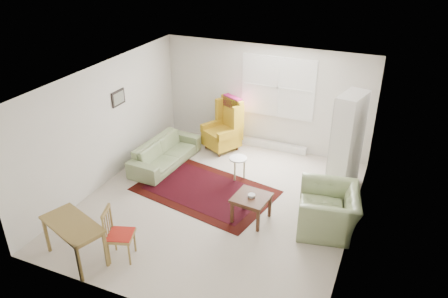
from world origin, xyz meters
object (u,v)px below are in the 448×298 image
at_px(desk, 75,241).
at_px(sofa, 165,148).
at_px(cabinet, 347,142).
at_px(desk_chair, 120,234).
at_px(coffee_table, 251,208).
at_px(stool, 238,168).
at_px(wingback_chair, 221,125).
at_px(armchair, 329,206).

bearing_deg(desk, sofa, 94.81).
distance_m(cabinet, desk_chair, 4.71).
distance_m(coffee_table, desk_chair, 2.39).
distance_m(sofa, coffee_table, 2.80).
height_order(stool, desk, desk).
bearing_deg(desk_chair, desk, 96.43).
distance_m(wingback_chair, desk, 4.56).
bearing_deg(wingback_chair, coffee_table, -26.68).
bearing_deg(armchair, wingback_chair, -136.67).
bearing_deg(coffee_table, desk, -136.58).
relative_size(wingback_chair, desk, 1.15).
relative_size(wingback_chair, stool, 2.54).
bearing_deg(coffee_table, sofa, 153.81).
xyz_separation_m(sofa, wingback_chair, (0.87, 1.18, 0.25)).
bearing_deg(desk, cabinet, 48.28).
bearing_deg(wingback_chair, cabinet, 18.98).
relative_size(stool, cabinet, 0.25).
distance_m(armchair, desk, 4.30).
height_order(sofa, coffee_table, sofa).
height_order(cabinet, desk, cabinet).
bearing_deg(desk_chair, sofa, -1.46).
distance_m(coffee_table, stool, 1.49).
xyz_separation_m(coffee_table, desk, (-2.23, -2.11, 0.10)).
xyz_separation_m(wingback_chair, coffee_table, (1.64, -2.41, -0.39)).
xyz_separation_m(cabinet, desk, (-3.55, -3.99, -0.66)).
height_order(armchair, wingback_chair, wingback_chair).
bearing_deg(desk_chair, armchair, -72.67).
xyz_separation_m(stool, desk_chair, (-0.80, -3.08, 0.22)).
bearing_deg(desk, stool, 66.69).
bearing_deg(sofa, stool, -84.43).
xyz_separation_m(armchair, desk_chair, (-2.89, -2.10, 0.01)).
xyz_separation_m(sofa, armchair, (3.83, -0.92, 0.07)).
bearing_deg(desk, armchair, 34.20).
bearing_deg(coffee_table, wingback_chair, 124.22).
distance_m(wingback_chair, cabinet, 3.03).
bearing_deg(stool, wingback_chair, 127.73).
distance_m(coffee_table, cabinet, 2.42).
height_order(cabinet, desk_chair, cabinet).
height_order(armchair, desk_chair, desk_chair).
relative_size(cabinet, desk, 1.82).
height_order(wingback_chair, cabinet, cabinet).
bearing_deg(armchair, stool, -126.30).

